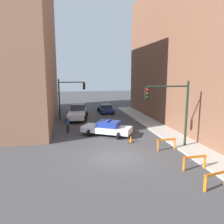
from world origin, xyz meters
The scene contains 13 objects.
ground_plane centered at (0.00, 0.00, 0.00)m, with size 120.00×120.00×0.00m, color #424244.
sidewalk_right centered at (6.20, 0.00, 0.06)m, with size 2.40×44.00×0.12m.
building_right centered at (13.40, 8.00, 8.39)m, with size 12.00×28.00×16.79m.
traffic_light_near centered at (4.73, 1.19, 3.53)m, with size 3.64×0.35×5.20m.
traffic_light_far centered at (-3.30, 14.22, 3.40)m, with size 3.44×0.35×5.20m.
police_car centered at (0.29, 5.72, 0.72)m, with size 4.99×3.96×1.52m.
white_truck centered at (-2.15, 13.93, 0.91)m, with size 3.08×5.61×1.90m.
parked_car_near centered at (2.27, 17.96, 0.67)m, with size 2.29×4.31×1.31m.
pedestrian_crossing centered at (-3.44, 7.58, 0.86)m, with size 0.49×0.49×1.66m.
barrier_front centered at (4.01, -5.18, 0.62)m, with size 1.58×0.46×0.90m.
barrier_mid centered at (4.22, -2.89, 0.62)m, with size 1.60×0.21×0.90m.
barrier_back centered at (4.08, 0.75, 0.62)m, with size 1.60×0.27×0.90m.
traffic_cone centered at (1.88, 3.08, 0.32)m, with size 0.36×0.36×0.66m.
Camera 1 is at (-3.32, -14.35, 5.87)m, focal length 35.00 mm.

